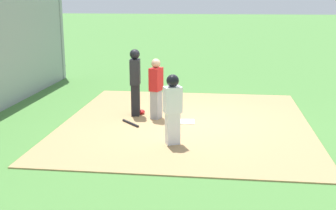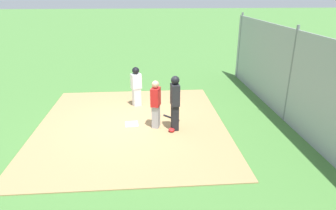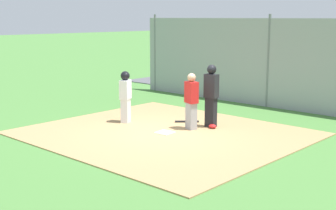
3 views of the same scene
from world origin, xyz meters
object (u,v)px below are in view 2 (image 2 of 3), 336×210
object	(u,v)px
baseball_bat	(171,118)
runner	(136,84)
catcher	(156,104)
umpire	(175,102)
catcher_mask	(171,130)
home_plate	(132,124)

from	to	relation	value
baseball_bat	runner	bearing A→B (deg)	178.74
catcher	baseball_bat	world-z (taller)	catcher
catcher	umpire	distance (m)	0.68
runner	baseball_bat	xyz separation A→B (m)	(-1.41, -1.27, -0.87)
umpire	catcher_mask	bearing A→B (deg)	47.28
runner	catcher	bearing A→B (deg)	-6.26
catcher_mask	baseball_bat	bearing A→B (deg)	-4.75
runner	catcher_mask	distance (m)	2.86
baseball_bat	umpire	bearing A→B (deg)	-40.91
catcher_mask	catcher	bearing A→B (deg)	50.48
home_plate	catcher	bearing A→B (deg)	-107.59
catcher	baseball_bat	distance (m)	1.20
umpire	runner	xyz separation A→B (m)	(2.30, 1.30, -0.09)
home_plate	baseball_bat	distance (m)	1.47
home_plate	runner	distance (m)	2.01
home_plate	runner	size ratio (longest dim) A/B	0.28
baseball_bat	catcher	bearing A→B (deg)	-84.77
home_plate	baseball_bat	size ratio (longest dim) A/B	0.59
runner	home_plate	bearing A→B (deg)	-29.65
catcher	runner	world-z (taller)	catcher
catcher	runner	xyz separation A→B (m)	(2.06, 0.68, 0.05)
catcher	umpire	bearing A→B (deg)	176.53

